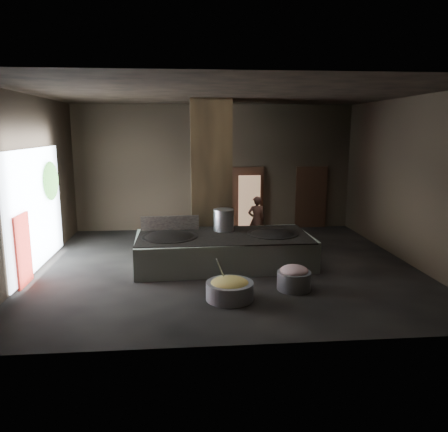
{
  "coord_description": "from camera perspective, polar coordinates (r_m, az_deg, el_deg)",
  "views": [
    {
      "loc": [
        -1.07,
        -11.33,
        3.61
      ],
      "look_at": [
        -0.01,
        0.57,
        1.25
      ],
      "focal_mm": 35.0,
      "sensor_mm": 36.0,
      "label": 1
    }
  ],
  "objects": [
    {
      "name": "right_wall",
      "position": [
        12.94,
        23.24,
        4.25
      ],
      "size": [
        0.1,
        9.0,
        4.5
      ],
      "primitive_type": "cube",
      "color": "black",
      "rests_on": "ground"
    },
    {
      "name": "front_wall",
      "position": [
        6.99,
        3.82,
        -0.06
      ],
      "size": [
        10.0,
        0.1,
        4.5
      ],
      "primitive_type": "cube",
      "color": "black",
      "rests_on": "ground"
    },
    {
      "name": "back_wall",
      "position": [
        15.97,
        -1.23,
        6.29
      ],
      "size": [
        10.0,
        0.1,
        4.5
      ],
      "primitive_type": "cube",
      "color": "black",
      "rests_on": "ground"
    },
    {
      "name": "tree_silhouette",
      "position": [
        13.25,
        -21.68,
        4.29
      ],
      "size": [
        0.28,
        1.1,
        1.1
      ],
      "primitive_type": "ellipsoid",
      "color": "#194714",
      "rests_on": "left_opening"
    },
    {
      "name": "platform_cap",
      "position": [
        11.76,
        -0.06,
        -2.57
      ],
      "size": [
        4.57,
        2.19,
        0.03
      ],
      "primitive_type": "cube",
      "color": "black",
      "rests_on": "hearth_platform"
    },
    {
      "name": "ladle",
      "position": [
        9.59,
        -0.24,
        -7.43
      ],
      "size": [
        0.31,
        0.31,
        0.74
      ],
      "primitive_type": "cylinder",
      "rotation": [
        0.49,
        0.0,
        -0.78
      ],
      "color": "#ADB0B5",
      "rests_on": "veg_basin"
    },
    {
      "name": "doorway_near",
      "position": [
        16.13,
        3.07,
        2.22
      ],
      "size": [
        1.18,
        0.08,
        2.38
      ],
      "primitive_type": "cube",
      "color": "black",
      "rests_on": "ground"
    },
    {
      "name": "left_wall",
      "position": [
        12.08,
        -24.33,
        3.73
      ],
      "size": [
        0.1,
        9.0,
        4.5
      ],
      "primitive_type": "cube",
      "color": "black",
      "rests_on": "ground"
    },
    {
      "name": "left_opening",
      "position": [
        12.33,
        -23.35,
        0.87
      ],
      "size": [
        0.04,
        4.2,
        3.1
      ],
      "primitive_type": "cube",
      "color": "white",
      "rests_on": "ground"
    },
    {
      "name": "wok_right",
      "position": [
        12.01,
        6.35,
        -2.67
      ],
      "size": [
        1.37,
        1.37,
        0.39
      ],
      "primitive_type": "ellipsoid",
      "color": "black",
      "rests_on": "hearth_platform"
    },
    {
      "name": "doorway_near_glow",
      "position": [
        15.97,
        3.32,
        1.94
      ],
      "size": [
        0.8,
        0.04,
        1.89
      ],
      "primitive_type": "cube",
      "color": "#8C6647",
      "rests_on": "ground"
    },
    {
      "name": "doorway_far",
      "position": [
        16.64,
        11.29,
        2.29
      ],
      "size": [
        1.18,
        0.08,
        2.38
      ],
      "primitive_type": "cube",
      "color": "black",
      "rests_on": "ground"
    },
    {
      "name": "wok_left_rim",
      "position": [
        11.67,
        -7.16,
        -2.74
      ],
      "size": [
        1.5,
        1.5,
        0.05
      ],
      "primitive_type": "cylinder",
      "color": "black",
      "rests_on": "hearth_platform"
    },
    {
      "name": "hearth_platform",
      "position": [
        11.86,
        -0.06,
        -4.49
      ],
      "size": [
        4.78,
        2.48,
        0.81
      ],
      "primitive_type": "cube",
      "rotation": [
        0.0,
        0.0,
        0.05
      ],
      "color": "silver",
      "rests_on": "ground"
    },
    {
      "name": "wok_right_rim",
      "position": [
        11.99,
        6.36,
        -2.34
      ],
      "size": [
        1.4,
        1.4,
        0.05
      ],
      "primitive_type": "cylinder",
      "color": "black",
      "rests_on": "hearth_platform"
    },
    {
      "name": "splash_guard",
      "position": [
        12.4,
        -7.06,
        -0.91
      ],
      "size": [
        1.63,
        0.15,
        0.41
      ],
      "primitive_type": "cube",
      "rotation": [
        0.0,
        0.0,
        0.05
      ],
      "color": "black",
      "rests_on": "hearth_platform"
    },
    {
      "name": "veg_fill",
      "position": [
        9.52,
        0.75,
        -8.84
      ],
      "size": [
        0.85,
        0.85,
        0.26
      ],
      "primitive_type": "ellipsoid",
      "color": "#9AB457",
      "rests_on": "veg_basin"
    },
    {
      "name": "wok_left",
      "position": [
        11.69,
        -7.15,
        -3.07
      ],
      "size": [
        1.47,
        1.47,
        0.41
      ],
      "primitive_type": "ellipsoid",
      "color": "black",
      "rests_on": "hearth_platform"
    },
    {
      "name": "doorway_far_glow",
      "position": [
        16.69,
        10.17,
        2.18
      ],
      "size": [
        0.75,
        0.04,
        1.77
      ],
      "primitive_type": "cube",
      "color": "#8C6647",
      "rests_on": "ground"
    },
    {
      "name": "meat_fill",
      "position": [
        10.18,
        9.15,
        -7.06
      ],
      "size": [
        0.64,
        0.64,
        0.25
      ],
      "primitive_type": "ellipsoid",
      "color": "#AB666E",
      "rests_on": "meat_basin"
    },
    {
      "name": "meat_basin",
      "position": [
        10.25,
        9.11,
        -8.32
      ],
      "size": [
        0.84,
        0.84,
        0.43
      ],
      "primitive_type": "cylinder",
      "rotation": [
        0.0,
        0.0,
        -0.09
      ],
      "color": "gray",
      "rests_on": "ground"
    },
    {
      "name": "stock_pot",
      "position": [
        12.22,
        -0.06,
        -0.52
      ],
      "size": [
        0.57,
        0.57,
        0.61
      ],
      "primitive_type": "cylinder",
      "color": "#ADB0B5",
      "rests_on": "hearth_platform"
    },
    {
      "name": "pillar",
      "position": [
        13.32,
        -1.75,
        5.31
      ],
      "size": [
        1.2,
        1.2,
        4.5
      ],
      "primitive_type": "cube",
      "color": "black",
      "rests_on": "ground"
    },
    {
      "name": "floor",
      "position": [
        11.95,
        0.31,
        -6.65
      ],
      "size": [
        10.0,
        9.0,
        0.1
      ],
      "primitive_type": "cube",
      "color": "black",
      "rests_on": "ground"
    },
    {
      "name": "ceiling",
      "position": [
        11.41,
        0.33,
        15.91
      ],
      "size": [
        10.0,
        9.0,
        0.1
      ],
      "primitive_type": "cube",
      "color": "black",
      "rests_on": "back_wall"
    },
    {
      "name": "pavilion_sliver",
      "position": [
        11.26,
        -24.75,
        -4.07
      ],
      "size": [
        0.05,
        0.9,
        1.7
      ],
      "primitive_type": "cube",
      "color": "maroon",
      "rests_on": "ground"
    },
    {
      "name": "veg_basin",
      "position": [
        9.58,
        0.74,
        -9.73
      ],
      "size": [
        1.32,
        1.32,
        0.38
      ],
      "primitive_type": "cylinder",
      "rotation": [
        0.0,
        0.0,
        -0.34
      ],
      "color": "gray",
      "rests_on": "ground"
    },
    {
      "name": "cook",
      "position": [
        14.04,
        4.26,
        -0.52
      ],
      "size": [
        0.6,
        0.42,
        1.54
      ],
      "primitive_type": "imported",
      "rotation": [
        0.0,
        0.0,
        3.25
      ],
      "color": "brown",
      "rests_on": "ground"
    }
  ]
}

